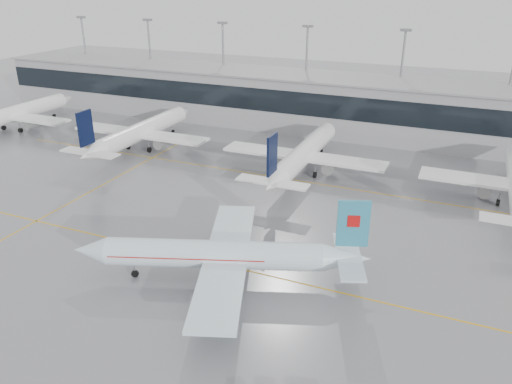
% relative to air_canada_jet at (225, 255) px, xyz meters
% --- Properties ---
extents(ground, '(320.00, 320.00, 0.00)m').
position_rel_air_canada_jet_xyz_m(ground, '(-2.40, 2.86, -3.38)').
color(ground, gray).
rests_on(ground, ground).
extents(taxi_line_main, '(120.00, 0.25, 0.01)m').
position_rel_air_canada_jet_xyz_m(taxi_line_main, '(-2.40, 2.86, -3.38)').
color(taxi_line_main, '#E09F0E').
rests_on(taxi_line_main, ground).
extents(taxi_line_north, '(120.00, 0.25, 0.01)m').
position_rel_air_canada_jet_xyz_m(taxi_line_north, '(-2.40, 32.86, -3.38)').
color(taxi_line_north, '#E09F0E').
rests_on(taxi_line_north, ground).
extents(taxi_line_cross, '(0.25, 60.00, 0.01)m').
position_rel_air_canada_jet_xyz_m(taxi_line_cross, '(-32.40, 17.86, -3.38)').
color(taxi_line_cross, '#E09F0E').
rests_on(taxi_line_cross, ground).
extents(terminal, '(180.00, 15.00, 12.00)m').
position_rel_air_canada_jet_xyz_m(terminal, '(-2.40, 64.86, 2.62)').
color(terminal, '#96969A').
rests_on(terminal, ground).
extents(terminal_glass, '(180.00, 0.20, 5.00)m').
position_rel_air_canada_jet_xyz_m(terminal_glass, '(-2.40, 57.31, 4.12)').
color(terminal_glass, black).
rests_on(terminal_glass, ground).
extents(terminal_roof, '(182.00, 16.00, 0.40)m').
position_rel_air_canada_jet_xyz_m(terminal_roof, '(-2.40, 64.86, 8.82)').
color(terminal_roof, gray).
rests_on(terminal_roof, ground).
extents(light_masts, '(156.40, 1.00, 22.60)m').
position_rel_air_canada_jet_xyz_m(light_masts, '(-2.40, 70.86, 9.96)').
color(light_masts, gray).
rests_on(light_masts, ground).
extents(air_canada_jet, '(33.84, 27.27, 10.75)m').
position_rel_air_canada_jet_xyz_m(air_canada_jet, '(0.00, 0.00, 0.00)').
color(air_canada_jet, white).
rests_on(air_canada_jet, ground).
extents(parked_jet_a, '(29.64, 36.96, 11.72)m').
position_rel_air_canada_jet_xyz_m(parked_jet_a, '(-72.40, 36.54, 0.33)').
color(parked_jet_a, white).
rests_on(parked_jet_a, ground).
extents(parked_jet_b, '(29.64, 36.96, 11.72)m').
position_rel_air_canada_jet_xyz_m(parked_jet_b, '(-37.40, 36.54, 0.33)').
color(parked_jet_b, white).
rests_on(parked_jet_b, ground).
extents(parked_jet_c, '(29.64, 36.96, 11.72)m').
position_rel_air_canada_jet_xyz_m(parked_jet_c, '(-2.40, 36.54, 0.33)').
color(parked_jet_c, white).
rests_on(parked_jet_c, ground).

